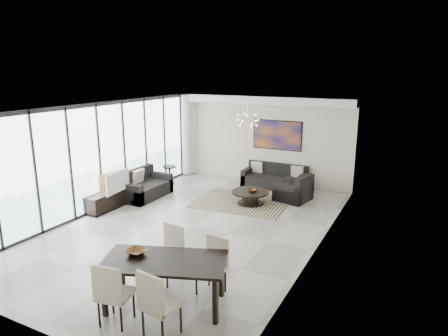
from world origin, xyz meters
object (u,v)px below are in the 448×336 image
Objects in this scene: coffee_table at (250,197)px; television at (115,182)px; dining_table at (164,265)px; sofa_main at (275,180)px; tv_console at (110,200)px.

coffee_table is 3.80m from television.
coffee_table is 0.49× the size of dining_table.
coffee_table is at bearing -91.55° from sofa_main.
coffee_table is 3.92m from tv_console.
sofa_main is at bearing 88.45° from coffee_table.
tv_console is (-3.32, -2.09, 0.03)m from coffee_table.
dining_table reaches higher than sofa_main.
dining_table is (4.10, -3.19, 0.49)m from tv_console.
television is at bearing 140.60° from dining_table.
tv_console is at bearing 102.52° from television.
tv_console is 1.55× the size of television.
sofa_main is at bearing -45.22° from television.
tv_console is at bearing -130.22° from sofa_main.
sofa_main is 5.10m from television.
dining_table is at bearing -37.83° from tv_console.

